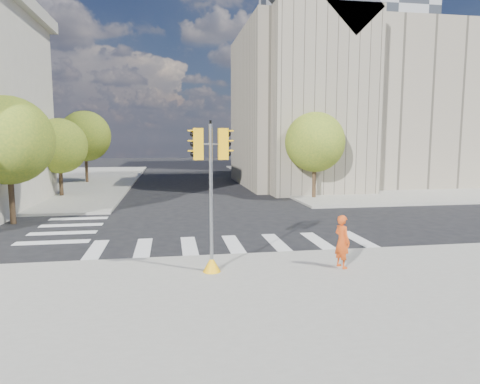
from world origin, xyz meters
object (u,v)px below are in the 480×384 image
traffic_signal (211,209)px  lamp_near (304,135)px  photographer (342,241)px  lamp_far (265,136)px

traffic_signal → lamp_near: bearing=63.7°
traffic_signal → photographer: (4.19, -0.25, -1.13)m
traffic_signal → photographer: 4.34m
lamp_near → photographer: 21.17m
lamp_near → lamp_far: bearing=90.0°
traffic_signal → photographer: size_ratio=2.73×
lamp_near → traffic_signal: 22.19m
lamp_near → traffic_signal: (-9.37, -19.96, -2.44)m
lamp_near → photographer: size_ratio=4.71×
photographer → lamp_near: bearing=-32.2°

